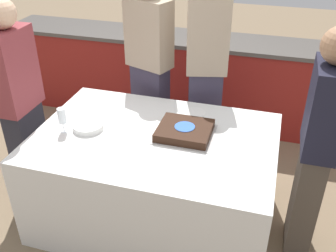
{
  "coord_description": "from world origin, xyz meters",
  "views": [
    {
      "loc": [
        0.74,
        -2.21,
        2.23
      ],
      "look_at": [
        0.1,
        0.0,
        0.84
      ],
      "focal_mm": 42.0,
      "sensor_mm": 36.0,
      "label": 1
    }
  ],
  "objects": [
    {
      "name": "person_seated_right",
      "position": [
        1.07,
        0.0,
        0.85
      ],
      "size": [
        0.22,
        0.37,
        1.62
      ],
      "rotation": [
        0.0,
        0.0,
        -1.57
      ],
      "color": "#4C4238",
      "rests_on": "ground_plane"
    },
    {
      "name": "plate_stack",
      "position": [
        -0.49,
        -0.04,
        0.76
      ],
      "size": [
        0.22,
        0.22,
        0.04
      ],
      "color": "white",
      "rests_on": "dining_table"
    },
    {
      "name": "dining_table",
      "position": [
        0.0,
        0.0,
        0.37
      ],
      "size": [
        1.7,
        1.16,
        0.74
      ],
      "color": "silver",
      "rests_on": "ground_plane"
    },
    {
      "name": "ground_plane",
      "position": [
        0.0,
        0.0,
        0.0
      ],
      "size": [
        14.0,
        14.0,
        0.0
      ],
      "primitive_type": "plane",
      "color": "#7A664C"
    },
    {
      "name": "person_cutting_cake",
      "position": [
        0.2,
        0.8,
        0.92
      ],
      "size": [
        0.37,
        0.27,
        1.74
      ],
      "rotation": [
        0.0,
        0.0,
        -2.9
      ],
      "color": "#383347",
      "rests_on": "ground_plane"
    },
    {
      "name": "person_standing_back",
      "position": [
        -0.3,
        0.8,
        0.88
      ],
      "size": [
        0.43,
        0.32,
        1.69
      ],
      "rotation": [
        0.0,
        0.0,
        2.78
      ],
      "color": "#383347",
      "rests_on": "ground_plane"
    },
    {
      "name": "wine_glass",
      "position": [
        -0.64,
        -0.12,
        0.87
      ],
      "size": [
        0.06,
        0.06,
        0.18
      ],
      "color": "white",
      "rests_on": "dining_table"
    },
    {
      "name": "back_counter",
      "position": [
        0.0,
        1.65,
        0.46
      ],
      "size": [
        4.4,
        0.58,
        0.92
      ],
      "color": "maroon",
      "rests_on": "ground_plane"
    },
    {
      "name": "side_plate_near_cake",
      "position": [
        0.2,
        0.41,
        0.74
      ],
      "size": [
        0.17,
        0.17,
        0.0
      ],
      "color": "white",
      "rests_on": "dining_table"
    },
    {
      "name": "cake",
      "position": [
        0.2,
        0.08,
        0.77
      ],
      "size": [
        0.41,
        0.38,
        0.07
      ],
      "color": "#B7B2AD",
      "rests_on": "dining_table"
    },
    {
      "name": "person_seated_left",
      "position": [
        -1.07,
        0.0,
        0.86
      ],
      "size": [
        0.22,
        0.37,
        1.63
      ],
      "rotation": [
        0.0,
        0.0,
        1.57
      ],
      "color": "#282833",
      "rests_on": "ground_plane"
    }
  ]
}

